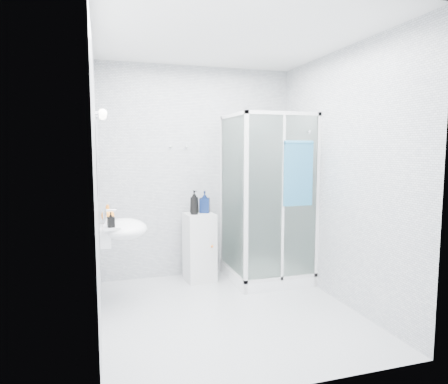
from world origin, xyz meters
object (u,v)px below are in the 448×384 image
object	(u,v)px
wall_basin	(121,230)
soap_dispenser_orange	(108,213)
shower_enclosure	(263,245)
storage_cabinet	(200,247)
shampoo_bottle_b	(205,202)
hand_towel	(298,172)
soap_dispenser_black	(111,220)
shampoo_bottle_a	(194,202)

from	to	relation	value
wall_basin	soap_dispenser_orange	size ratio (longest dim) A/B	3.31
shower_enclosure	wall_basin	world-z (taller)	shower_enclosure
storage_cabinet	soap_dispenser_orange	bearing A→B (deg)	-162.74
shampoo_bottle_b	hand_towel	bearing A→B (deg)	-39.55
shampoo_bottle_b	soap_dispenser_black	distance (m)	1.39
storage_cabinet	shampoo_bottle_b	distance (m)	0.55
wall_basin	shampoo_bottle_a	size ratio (longest dim) A/B	1.96
hand_towel	soap_dispenser_orange	xyz separation A→B (m)	(-2.02, 0.24, -0.40)
storage_cabinet	soap_dispenser_orange	xyz separation A→B (m)	(-1.06, -0.43, 0.54)
wall_basin	storage_cabinet	distance (m)	1.17
storage_cabinet	soap_dispenser_black	bearing A→B (deg)	-148.05
shampoo_bottle_b	soap_dispenser_black	xyz separation A→B (m)	(-1.12, -0.83, -0.02)
soap_dispenser_black	soap_dispenser_orange	bearing A→B (deg)	93.71
wall_basin	soap_dispenser_orange	bearing A→B (deg)	128.44
storage_cabinet	hand_towel	size ratio (longest dim) A/B	1.15
soap_dispenser_orange	shampoo_bottle_b	bearing A→B (deg)	22.95
wall_basin	soap_dispenser_black	world-z (taller)	wall_basin
shampoo_bottle_a	soap_dispenser_black	size ratio (longest dim) A/B	1.99
hand_towel	shampoo_bottle_a	size ratio (longest dim) A/B	2.50
hand_towel	storage_cabinet	bearing A→B (deg)	144.87
shampoo_bottle_a	soap_dispenser_orange	distance (m)	1.07
hand_towel	shampoo_bottle_b	bearing A→B (deg)	140.45
hand_towel	shampoo_bottle_b	size ratio (longest dim) A/B	2.71
shampoo_bottle_a	soap_dispenser_black	distance (m)	1.22
soap_dispenser_orange	wall_basin	bearing A→B (deg)	-51.56
shower_enclosure	shampoo_bottle_a	distance (m)	0.97
storage_cabinet	soap_dispenser_black	world-z (taller)	soap_dispenser_black
shampoo_bottle_b	soap_dispenser_orange	distance (m)	1.24
storage_cabinet	hand_towel	distance (m)	1.50
hand_towel	soap_dispenser_orange	distance (m)	2.07
shampoo_bottle_a	soap_dispenser_black	xyz separation A→B (m)	(-0.97, -0.74, -0.03)
shower_enclosure	shampoo_bottle_b	bearing A→B (deg)	153.16
shower_enclosure	wall_basin	size ratio (longest dim) A/B	3.57
shower_enclosure	hand_towel	distance (m)	1.01
hand_towel	shampoo_bottle_b	world-z (taller)	hand_towel
hand_towel	shampoo_bottle_b	distance (m)	1.20
wall_basin	storage_cabinet	bearing A→B (deg)	32.09
shampoo_bottle_b	soap_dispenser_orange	xyz separation A→B (m)	(-1.14, -0.48, -0.01)
soap_dispenser_orange	soap_dispenser_black	size ratio (longest dim) A/B	1.18
wall_basin	soap_dispenser_orange	world-z (taller)	soap_dispenser_orange
storage_cabinet	soap_dispenser_black	distance (m)	1.40
shower_enclosure	soap_dispenser_orange	bearing A→B (deg)	-174.87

